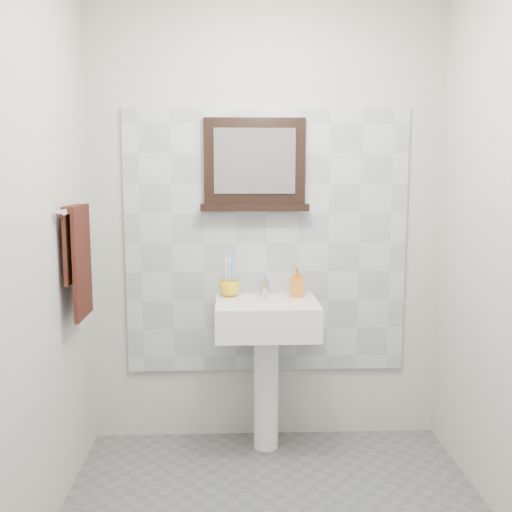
{
  "coord_description": "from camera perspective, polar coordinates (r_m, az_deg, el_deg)",
  "views": [
    {
      "loc": [
        -0.19,
        -2.29,
        1.56
      ],
      "look_at": [
        -0.08,
        0.55,
        1.15
      ],
      "focal_mm": 42.0,
      "sensor_mm": 36.0,
      "label": 1
    }
  ],
  "objects": [
    {
      "name": "back_wall",
      "position": [
        3.41,
        0.99,
        2.97
      ],
      "size": [
        2.0,
        0.01,
        2.5
      ],
      "primitive_type": "cube",
      "color": "#B9B7B0",
      "rests_on": "ground"
    },
    {
      "name": "front_wall",
      "position": [
        1.25,
        6.64,
        -6.12
      ],
      "size": [
        2.0,
        0.01,
        2.5
      ],
      "primitive_type": "cube",
      "color": "#B9B7B0",
      "rests_on": "ground"
    },
    {
      "name": "left_wall",
      "position": [
        2.45,
        -21.49,
        0.39
      ],
      "size": [
        0.01,
        2.2,
        2.5
      ],
      "primitive_type": "cube",
      "color": "#B9B7B0",
      "rests_on": "ground"
    },
    {
      "name": "splashback",
      "position": [
        3.41,
        0.99,
        1.28
      ],
      "size": [
        1.6,
        0.02,
        1.5
      ],
      "primitive_type": "cube",
      "color": "#AAB3B8",
      "rests_on": "back_wall"
    },
    {
      "name": "pedestal_sink",
      "position": [
        3.29,
        1.01,
        -7.38
      ],
      "size": [
        0.55,
        0.44,
        0.96
      ],
      "color": "white",
      "rests_on": "ground"
    },
    {
      "name": "toothbrush_cup",
      "position": [
        3.35,
        -2.54,
        -3.09
      ],
      "size": [
        0.15,
        0.15,
        0.09
      ],
      "primitive_type": "imported",
      "rotation": [
        0.0,
        0.0,
        -0.33
      ],
      "color": "yellow",
      "rests_on": "pedestal_sink"
    },
    {
      "name": "toothbrushes",
      "position": [
        3.34,
        -2.56,
        -1.77
      ],
      "size": [
        0.05,
        0.04,
        0.21
      ],
      "color": "white",
      "rests_on": "toothbrush_cup"
    },
    {
      "name": "soap_dispenser",
      "position": [
        3.35,
        3.92,
        -2.47
      ],
      "size": [
        0.08,
        0.08,
        0.16
      ],
      "primitive_type": "imported",
      "rotation": [
        0.0,
        0.0,
        -0.12
      ],
      "color": "#D24C18",
      "rests_on": "pedestal_sink"
    },
    {
      "name": "framed_mirror",
      "position": [
        3.36,
        -0.14,
        8.45
      ],
      "size": [
        0.6,
        0.11,
        0.51
      ],
      "color": "black",
      "rests_on": "back_wall"
    },
    {
      "name": "towel_bar",
      "position": [
        3.01,
        -16.87,
        4.27
      ],
      "size": [
        0.07,
        0.4,
        0.03
      ],
      "color": "silver",
      "rests_on": "left_wall"
    },
    {
      "name": "hand_towel",
      "position": [
        3.03,
        -16.57,
        0.3
      ],
      "size": [
        0.06,
        0.3,
        0.55
      ],
      "color": "black",
      "rests_on": "towel_bar"
    }
  ]
}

